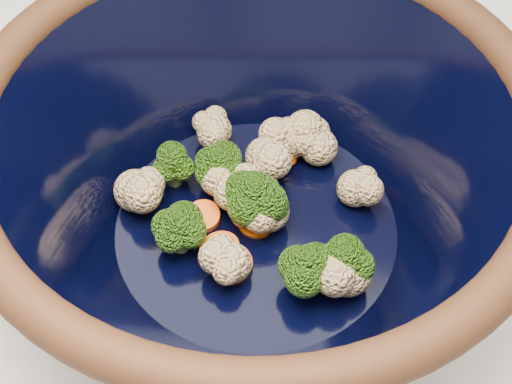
% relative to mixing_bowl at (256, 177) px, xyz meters
% --- Properties ---
extents(mixing_bowl, '(0.37, 0.37, 0.16)m').
position_rel_mixing_bowl_xyz_m(mixing_bowl, '(0.00, 0.00, 0.00)').
color(mixing_bowl, black).
rests_on(mixing_bowl, counter).
extents(vegetable_pile, '(0.20, 0.15, 0.05)m').
position_rel_mixing_bowl_xyz_m(vegetable_pile, '(-0.00, 0.01, -0.03)').
color(vegetable_pile, '#608442').
rests_on(vegetable_pile, mixing_bowl).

